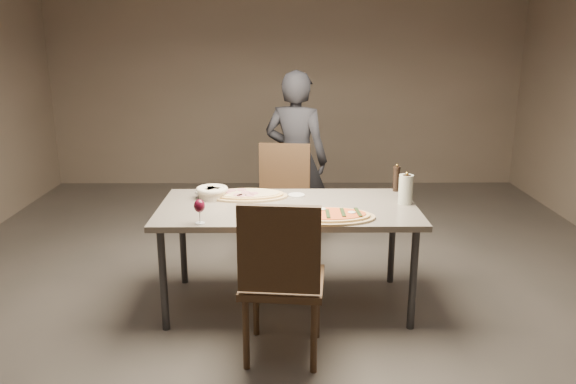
{
  "coord_description": "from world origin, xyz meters",
  "views": [
    {
      "loc": [
        -0.03,
        -3.76,
        1.9
      ],
      "look_at": [
        0.0,
        0.0,
        0.85
      ],
      "focal_mm": 35.0,
      "sensor_mm": 36.0,
      "label": 1
    }
  ],
  "objects_px": {
    "ham_pizza": "(247,195)",
    "chair_near": "(281,273)",
    "carafe": "(406,189)",
    "diner": "(296,160)",
    "bread_basket": "(212,191)",
    "dining_table": "(288,213)",
    "chair_far": "(283,196)",
    "pepper_mill_left": "(396,178)",
    "zucchini_pizza": "(327,216)"
  },
  "relations": [
    {
      "from": "ham_pizza",
      "to": "chair_near",
      "type": "height_order",
      "value": "chair_near"
    },
    {
      "from": "ham_pizza",
      "to": "carafe",
      "type": "relative_size",
      "value": 2.85
    },
    {
      "from": "diner",
      "to": "bread_basket",
      "type": "bearing_deg",
      "value": 78.69
    },
    {
      "from": "dining_table",
      "to": "chair_far",
      "type": "xyz_separation_m",
      "value": [
        -0.04,
        0.94,
        -0.14
      ]
    },
    {
      "from": "dining_table",
      "to": "pepper_mill_left",
      "type": "distance_m",
      "value": 0.93
    },
    {
      "from": "ham_pizza",
      "to": "bread_basket",
      "type": "distance_m",
      "value": 0.26
    },
    {
      "from": "chair_near",
      "to": "bread_basket",
      "type": "bearing_deg",
      "value": 123.87
    },
    {
      "from": "pepper_mill_left",
      "to": "diner",
      "type": "xyz_separation_m",
      "value": [
        -0.75,
        0.87,
        -0.04
      ]
    },
    {
      "from": "bread_basket",
      "to": "chair_near",
      "type": "distance_m",
      "value": 1.11
    },
    {
      "from": "ham_pizza",
      "to": "bread_basket",
      "type": "bearing_deg",
      "value": -179.8
    },
    {
      "from": "zucchini_pizza",
      "to": "diner",
      "type": "xyz_separation_m",
      "value": [
        -0.17,
        1.53,
        0.04
      ]
    },
    {
      "from": "zucchini_pizza",
      "to": "chair_near",
      "type": "distance_m",
      "value": 0.59
    },
    {
      "from": "ham_pizza",
      "to": "diner",
      "type": "distance_m",
      "value": 1.09
    },
    {
      "from": "zucchini_pizza",
      "to": "pepper_mill_left",
      "type": "distance_m",
      "value": 0.88
    },
    {
      "from": "dining_table",
      "to": "pepper_mill_left",
      "type": "xyz_separation_m",
      "value": [
        0.83,
        0.38,
        0.16
      ]
    },
    {
      "from": "zucchini_pizza",
      "to": "diner",
      "type": "relative_size",
      "value": 0.39
    },
    {
      "from": "carafe",
      "to": "chair_near",
      "type": "relative_size",
      "value": 0.2
    },
    {
      "from": "pepper_mill_left",
      "to": "diner",
      "type": "distance_m",
      "value": 1.15
    },
    {
      "from": "dining_table",
      "to": "chair_far",
      "type": "relative_size",
      "value": 1.81
    },
    {
      "from": "diner",
      "to": "carafe",
      "type": "bearing_deg",
      "value": 141.81
    },
    {
      "from": "chair_near",
      "to": "pepper_mill_left",
      "type": "bearing_deg",
      "value": 58.12
    },
    {
      "from": "dining_table",
      "to": "carafe",
      "type": "xyz_separation_m",
      "value": [
        0.83,
        0.05,
        0.16
      ]
    },
    {
      "from": "dining_table",
      "to": "ham_pizza",
      "type": "height_order",
      "value": "ham_pizza"
    },
    {
      "from": "dining_table",
      "to": "chair_far",
      "type": "distance_m",
      "value": 0.95
    },
    {
      "from": "bread_basket",
      "to": "chair_far",
      "type": "bearing_deg",
      "value": 54.93
    },
    {
      "from": "ham_pizza",
      "to": "diner",
      "type": "relative_size",
      "value": 0.37
    },
    {
      "from": "carafe",
      "to": "chair_near",
      "type": "distance_m",
      "value": 1.22
    },
    {
      "from": "carafe",
      "to": "chair_far",
      "type": "relative_size",
      "value": 0.21
    },
    {
      "from": "ham_pizza",
      "to": "dining_table",
      "type": "bearing_deg",
      "value": -42.52
    },
    {
      "from": "ham_pizza",
      "to": "carafe",
      "type": "xyz_separation_m",
      "value": [
        1.13,
        -0.18,
        0.09
      ]
    },
    {
      "from": "chair_far",
      "to": "dining_table",
      "type": "bearing_deg",
      "value": 100.1
    },
    {
      "from": "dining_table",
      "to": "bread_basket",
      "type": "height_order",
      "value": "bread_basket"
    },
    {
      "from": "carafe",
      "to": "dining_table",
      "type": "bearing_deg",
      "value": -176.9
    },
    {
      "from": "zucchini_pizza",
      "to": "chair_far",
      "type": "distance_m",
      "value": 1.27
    },
    {
      "from": "ham_pizza",
      "to": "carafe",
      "type": "height_order",
      "value": "carafe"
    },
    {
      "from": "dining_table",
      "to": "carafe",
      "type": "height_order",
      "value": "carafe"
    },
    {
      "from": "bread_basket",
      "to": "chair_far",
      "type": "relative_size",
      "value": 0.23
    },
    {
      "from": "ham_pizza",
      "to": "chair_far",
      "type": "xyz_separation_m",
      "value": [
        0.26,
        0.71,
        -0.21
      ]
    },
    {
      "from": "dining_table",
      "to": "chair_near",
      "type": "height_order",
      "value": "chair_near"
    },
    {
      "from": "carafe",
      "to": "chair_far",
      "type": "bearing_deg",
      "value": 134.25
    },
    {
      "from": "diner",
      "to": "chair_far",
      "type": "bearing_deg",
      "value": 88.92
    },
    {
      "from": "carafe",
      "to": "chair_far",
      "type": "distance_m",
      "value": 1.28
    },
    {
      "from": "bread_basket",
      "to": "pepper_mill_left",
      "type": "distance_m",
      "value": 1.4
    },
    {
      "from": "zucchini_pizza",
      "to": "chair_near",
      "type": "height_order",
      "value": "chair_near"
    },
    {
      "from": "dining_table",
      "to": "bread_basket",
      "type": "distance_m",
      "value": 0.6
    },
    {
      "from": "zucchini_pizza",
      "to": "carafe",
      "type": "relative_size",
      "value": 2.99
    },
    {
      "from": "dining_table",
      "to": "chair_near",
      "type": "bearing_deg",
      "value": -93.4
    },
    {
      "from": "chair_near",
      "to": "diner",
      "type": "height_order",
      "value": "diner"
    },
    {
      "from": "dining_table",
      "to": "ham_pizza",
      "type": "distance_m",
      "value": 0.38
    },
    {
      "from": "bread_basket",
      "to": "chair_near",
      "type": "bearing_deg",
      "value": -61.9
    }
  ]
}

